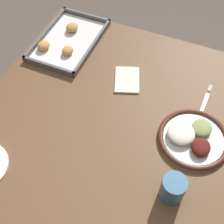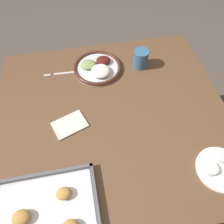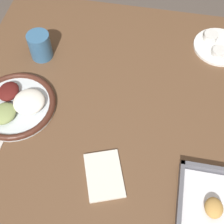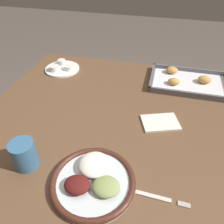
{
  "view_description": "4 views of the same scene",
  "coord_description": "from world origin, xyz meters",
  "px_view_note": "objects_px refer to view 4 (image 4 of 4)",
  "views": [
    {
      "loc": [
        -0.63,
        -0.27,
        1.68
      ],
      "look_at": [
        0.01,
        0.0,
        0.73
      ],
      "focal_mm": 50.0,
      "sensor_mm": 36.0,
      "label": 1
    },
    {
      "loc": [
        0.11,
        0.55,
        1.54
      ],
      "look_at": [
        0.01,
        0.0,
        0.73
      ],
      "focal_mm": 35.0,
      "sensor_mm": 36.0,
      "label": 2
    },
    {
      "loc": [
        0.52,
        0.1,
        1.54
      ],
      "look_at": [
        0.01,
        0.0,
        0.73
      ],
      "focal_mm": 50.0,
      "sensor_mm": 36.0,
      "label": 3
    },
    {
      "loc": [
        0.17,
        -0.66,
        1.29
      ],
      "look_at": [
        0.01,
        0.0,
        0.73
      ],
      "focal_mm": 35.0,
      "sensor_mm": 36.0,
      "label": 4
    }
  ],
  "objects_px": {
    "saucer_plate": "(62,68)",
    "fork": "(152,196)",
    "baking_tray": "(188,81)",
    "napkin": "(160,122)",
    "dinner_plate": "(93,180)",
    "drinking_cup": "(24,154)"
  },
  "relations": [
    {
      "from": "fork",
      "to": "saucer_plate",
      "type": "relative_size",
      "value": 1.03
    },
    {
      "from": "dinner_plate",
      "to": "saucer_plate",
      "type": "bearing_deg",
      "value": 121.21
    },
    {
      "from": "saucer_plate",
      "to": "napkin",
      "type": "bearing_deg",
      "value": -29.23
    },
    {
      "from": "napkin",
      "to": "dinner_plate",
      "type": "bearing_deg",
      "value": -118.76
    },
    {
      "from": "dinner_plate",
      "to": "napkin",
      "type": "xyz_separation_m",
      "value": [
        0.18,
        0.32,
        -0.01
      ]
    },
    {
      "from": "dinner_plate",
      "to": "saucer_plate",
      "type": "height_order",
      "value": "dinner_plate"
    },
    {
      "from": "fork",
      "to": "baking_tray",
      "type": "distance_m",
      "value": 0.68
    },
    {
      "from": "saucer_plate",
      "to": "baking_tray",
      "type": "xyz_separation_m",
      "value": [
        0.68,
        0.02,
        -0.0
      ]
    },
    {
      "from": "dinner_plate",
      "to": "saucer_plate",
      "type": "xyz_separation_m",
      "value": [
        -0.39,
        0.64,
        -0.0
      ]
    },
    {
      "from": "dinner_plate",
      "to": "drinking_cup",
      "type": "relative_size",
      "value": 2.65
    },
    {
      "from": "saucer_plate",
      "to": "fork",
      "type": "bearing_deg",
      "value": -48.62
    },
    {
      "from": "saucer_plate",
      "to": "drinking_cup",
      "type": "xyz_separation_m",
      "value": [
        0.16,
        -0.63,
        0.04
      ]
    },
    {
      "from": "drinking_cup",
      "to": "napkin",
      "type": "relative_size",
      "value": 0.58
    },
    {
      "from": "baking_tray",
      "to": "napkin",
      "type": "bearing_deg",
      "value": -108.35
    },
    {
      "from": "dinner_plate",
      "to": "baking_tray",
      "type": "distance_m",
      "value": 0.72
    },
    {
      "from": "dinner_plate",
      "to": "baking_tray",
      "type": "height_order",
      "value": "dinner_plate"
    },
    {
      "from": "dinner_plate",
      "to": "fork",
      "type": "height_order",
      "value": "dinner_plate"
    },
    {
      "from": "drinking_cup",
      "to": "napkin",
      "type": "height_order",
      "value": "drinking_cup"
    },
    {
      "from": "fork",
      "to": "baking_tray",
      "type": "relative_size",
      "value": 0.5
    },
    {
      "from": "baking_tray",
      "to": "napkin",
      "type": "height_order",
      "value": "baking_tray"
    },
    {
      "from": "saucer_plate",
      "to": "baking_tray",
      "type": "bearing_deg",
      "value": 1.94
    },
    {
      "from": "saucer_plate",
      "to": "drinking_cup",
      "type": "height_order",
      "value": "drinking_cup"
    }
  ]
}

